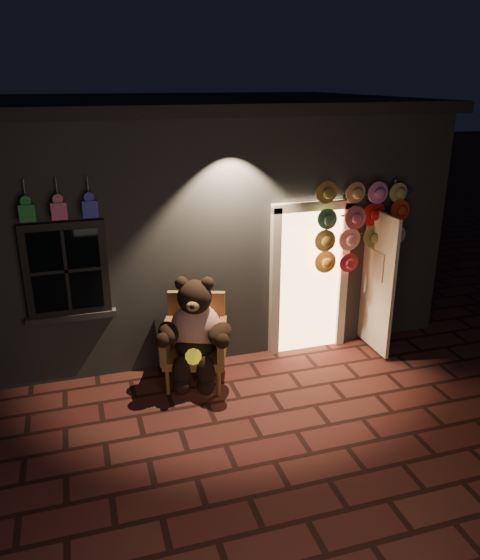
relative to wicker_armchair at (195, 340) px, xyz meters
name	(u,v)px	position (x,y,z in m)	size (l,w,h in m)	color
ground	(250,417)	(0.40, -1.05, -0.57)	(60.00, 60.00, 0.00)	#53261F
shop_building	(179,203)	(0.40, 2.94, 1.16)	(7.30, 5.95, 3.51)	slate
wicker_armchair	(195,340)	(0.00, 0.00, 0.00)	(0.96, 0.92, 1.15)	brown
teddy_bear	(195,332)	(-0.03, -0.14, 0.18)	(0.97, 0.90, 1.41)	red
hat_rack	(361,223)	(2.41, 0.23, 1.31)	(1.48, 0.22, 2.46)	#59595E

